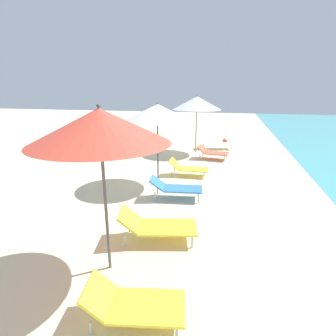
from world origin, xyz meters
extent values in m
cylinder|color=#4C4C51|center=(-0.39, 8.93, 1.09)|extent=(0.05, 0.05, 2.18)
cone|color=#E54C38|center=(-0.39, 8.93, 2.44)|extent=(2.12, 2.12, 0.52)
sphere|color=#4C4C51|center=(-0.39, 8.93, 2.73)|extent=(0.06, 0.06, 0.06)
cube|color=yellow|center=(0.38, 10.02, 0.28)|extent=(1.28, 0.92, 0.04)
cube|color=yellow|center=(-0.37, 9.85, 0.46)|extent=(0.54, 0.75, 0.35)
cylinder|color=#B2B2B7|center=(0.78, 10.41, 0.13)|extent=(0.04, 0.04, 0.26)
cylinder|color=#B2B2B7|center=(0.91, 9.84, 0.13)|extent=(0.04, 0.04, 0.26)
cylinder|color=#B2B2B7|center=(-0.49, 10.12, 0.13)|extent=(0.04, 0.04, 0.26)
cylinder|color=#B2B2B7|center=(-0.36, 9.56, 0.13)|extent=(0.04, 0.04, 0.26)
cube|color=yellow|center=(0.57, 8.04, 0.21)|extent=(1.08, 0.78, 0.04)
cube|color=yellow|center=(-0.07, 7.93, 0.38)|extent=(0.44, 0.67, 0.32)
cylinder|color=#B2B2B7|center=(0.91, 8.37, 0.10)|extent=(0.04, 0.04, 0.19)
cylinder|color=#B2B2B7|center=(1.00, 7.86, 0.10)|extent=(0.04, 0.04, 0.19)
cylinder|color=#B2B2B7|center=(-0.15, 8.18, 0.10)|extent=(0.04, 0.04, 0.19)
cylinder|color=#B2B2B7|center=(-0.06, 7.67, 0.10)|extent=(0.04, 0.04, 0.19)
cylinder|color=#4C4C51|center=(-0.69, 13.20, 1.01)|extent=(0.05, 0.05, 2.02)
cone|color=white|center=(-0.69, 13.20, 2.27)|extent=(2.09, 2.09, 0.50)
sphere|color=#4C4C51|center=(-0.69, 13.20, 2.56)|extent=(0.06, 0.06, 0.06)
cube|color=yellow|center=(0.31, 14.23, 0.25)|extent=(1.03, 0.60, 0.04)
cube|color=yellow|center=(-0.36, 14.21, 0.42)|extent=(0.35, 0.58, 0.34)
cylinder|color=#B2B2B7|center=(0.71, 14.47, 0.11)|extent=(0.04, 0.04, 0.23)
cylinder|color=#B2B2B7|center=(0.72, 14.00, 0.11)|extent=(0.04, 0.04, 0.23)
cylinder|color=#B2B2B7|center=(-0.41, 14.44, 0.11)|extent=(0.04, 0.04, 0.23)
cylinder|color=#B2B2B7|center=(-0.40, 13.97, 0.11)|extent=(0.04, 0.04, 0.23)
cube|color=blue|center=(0.31, 12.15, 0.30)|extent=(1.13, 0.72, 0.04)
cube|color=blue|center=(-0.40, 12.06, 0.45)|extent=(0.46, 0.63, 0.30)
cylinder|color=#B2B2B7|center=(0.71, 12.45, 0.14)|extent=(0.04, 0.04, 0.28)
cylinder|color=#B2B2B7|center=(0.77, 11.96, 0.14)|extent=(0.04, 0.04, 0.28)
cylinder|color=#B2B2B7|center=(-0.47, 12.30, 0.14)|extent=(0.04, 0.04, 0.28)
cylinder|color=#B2B2B7|center=(-0.41, 11.81, 0.14)|extent=(0.04, 0.04, 0.28)
cylinder|color=olive|center=(-0.09, 17.85, 1.01)|extent=(0.05, 0.05, 2.03)
cone|color=white|center=(-0.09, 17.85, 2.33)|extent=(2.25, 2.25, 0.59)
sphere|color=olive|center=(-0.09, 17.85, 2.65)|extent=(0.06, 0.06, 0.06)
cube|color=white|center=(1.07, 18.87, 0.26)|extent=(1.27, 0.82, 0.04)
cube|color=white|center=(0.29, 18.71, 0.42)|extent=(0.56, 0.67, 0.31)
cylinder|color=#B2B2B7|center=(1.50, 19.21, 0.12)|extent=(0.04, 0.04, 0.24)
cylinder|color=#B2B2B7|center=(1.60, 18.73, 0.12)|extent=(0.04, 0.04, 0.24)
cylinder|color=#B2B2B7|center=(0.20, 18.95, 0.12)|extent=(0.04, 0.04, 0.24)
cylinder|color=#B2B2B7|center=(0.29, 18.46, 0.12)|extent=(0.04, 0.04, 0.24)
cube|color=#D8593F|center=(0.99, 16.72, 0.28)|extent=(1.05, 0.81, 0.04)
cube|color=#D8593F|center=(0.35, 16.80, 0.43)|extent=(0.43, 0.73, 0.30)
cylinder|color=#B2B2B7|center=(1.40, 16.96, 0.13)|extent=(0.04, 0.04, 0.26)
cylinder|color=#B2B2B7|center=(1.33, 16.38, 0.13)|extent=(0.04, 0.04, 0.26)
cylinder|color=#B2B2B7|center=(0.36, 17.10, 0.13)|extent=(0.04, 0.04, 0.26)
cylinder|color=#B2B2B7|center=(0.28, 16.51, 0.13)|extent=(0.04, 0.04, 0.26)
sphere|color=#E54C38|center=(1.24, 20.43, 0.13)|extent=(0.27, 0.27, 0.27)
camera|label=1|loc=(1.47, 5.37, 2.97)|focal=28.30mm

